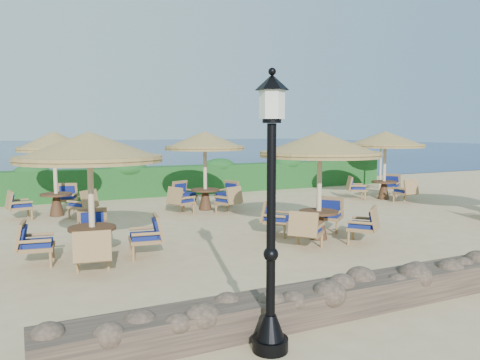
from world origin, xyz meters
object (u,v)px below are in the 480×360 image
(extra_parasol, at_px, (381,142))
(cafe_set_3, at_px, (55,160))
(cafe_set_5, at_px, (385,149))
(cafe_set_1, at_px, (320,164))
(lamp_post, at_px, (271,225))
(cafe_set_4, at_px, (205,157))
(cafe_set_0, at_px, (90,171))

(extra_parasol, relative_size, cafe_set_3, 0.88)
(extra_parasol, relative_size, cafe_set_5, 0.81)
(cafe_set_3, distance_m, cafe_set_5, 11.99)
(cafe_set_1, relative_size, cafe_set_3, 1.09)
(lamp_post, bearing_deg, cafe_set_1, 49.49)
(extra_parasol, distance_m, cafe_set_4, 9.81)
(cafe_set_0, xyz_separation_m, cafe_set_1, (5.32, -0.41, 0.01))
(lamp_post, height_order, cafe_set_0, lamp_post)
(cafe_set_4, bearing_deg, extra_parasol, 12.42)
(cafe_set_5, bearing_deg, cafe_set_4, 174.58)
(extra_parasol, height_order, cafe_set_0, cafe_set_0)
(cafe_set_4, xyz_separation_m, cafe_set_5, (7.23, -0.69, 0.16))
(extra_parasol, xyz_separation_m, cafe_set_5, (-2.35, -2.79, -0.22))
(extra_parasol, bearing_deg, cafe_set_3, -175.42)
(cafe_set_0, height_order, cafe_set_4, same)
(extra_parasol, bearing_deg, cafe_set_0, -153.53)
(lamp_post, height_order, cafe_set_4, lamp_post)
(extra_parasol, relative_size, cafe_set_1, 0.81)
(cafe_set_5, bearing_deg, lamp_post, -138.08)
(lamp_post, distance_m, cafe_set_5, 13.79)
(cafe_set_1, bearing_deg, cafe_set_5, 35.97)
(cafe_set_0, xyz_separation_m, cafe_set_3, (-0.26, 5.81, -0.11))
(lamp_post, distance_m, cafe_set_4, 10.35)
(extra_parasol, height_order, cafe_set_3, cafe_set_3)
(cafe_set_0, relative_size, cafe_set_3, 1.08)
(cafe_set_1, relative_size, cafe_set_5, 0.99)
(cafe_set_3, distance_m, cafe_set_4, 4.74)
(cafe_set_1, bearing_deg, cafe_set_0, 175.59)
(cafe_set_1, bearing_deg, lamp_post, -130.51)
(cafe_set_4, height_order, cafe_set_5, same)
(lamp_post, relative_size, cafe_set_5, 1.11)
(lamp_post, relative_size, cafe_set_1, 1.12)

